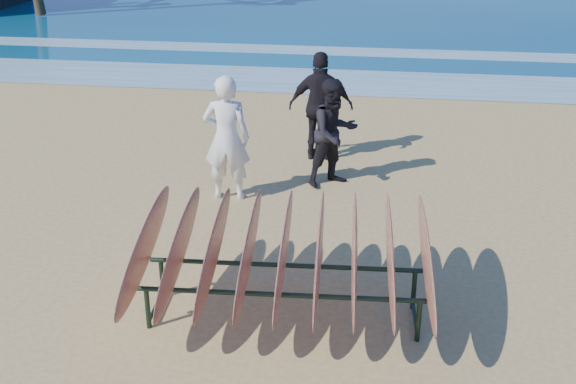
{
  "coord_description": "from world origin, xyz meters",
  "views": [
    {
      "loc": [
        1.19,
        -7.53,
        4.58
      ],
      "look_at": [
        0.0,
        0.8,
        0.95
      ],
      "focal_mm": 45.0,
      "sensor_mm": 36.0,
      "label": 1
    }
  ],
  "objects_px": {
    "person_white": "(227,138)",
    "person_dark_b": "(321,106)",
    "surfboard_rack": "(284,253)",
    "person_dark_a": "(334,133)"
  },
  "relations": [
    {
      "from": "person_white",
      "to": "person_dark_b",
      "type": "xyz_separation_m",
      "value": [
        1.25,
        1.97,
        -0.02
      ]
    },
    {
      "from": "surfboard_rack",
      "to": "person_dark_b",
      "type": "relative_size",
      "value": 1.72
    },
    {
      "from": "person_dark_a",
      "to": "person_dark_b",
      "type": "height_order",
      "value": "person_dark_b"
    },
    {
      "from": "surfboard_rack",
      "to": "person_dark_a",
      "type": "bearing_deg",
      "value": 83.65
    },
    {
      "from": "person_dark_a",
      "to": "surfboard_rack",
      "type": "bearing_deg",
      "value": -131.22
    },
    {
      "from": "surfboard_rack",
      "to": "person_dark_b",
      "type": "height_order",
      "value": "person_dark_b"
    },
    {
      "from": "person_white",
      "to": "person_dark_b",
      "type": "relative_size",
      "value": 1.02
    },
    {
      "from": "person_dark_a",
      "to": "person_dark_b",
      "type": "relative_size",
      "value": 0.92
    },
    {
      "from": "surfboard_rack",
      "to": "person_dark_b",
      "type": "distance_m",
      "value": 5.23
    },
    {
      "from": "person_white",
      "to": "person_dark_b",
      "type": "height_order",
      "value": "person_white"
    }
  ]
}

